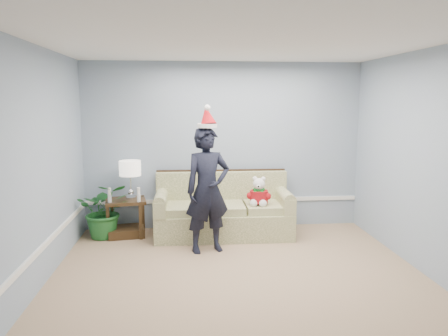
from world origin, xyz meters
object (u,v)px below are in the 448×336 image
Objects in this scene: man at (208,190)px; teddy_bear at (259,195)px; side_table at (126,222)px; table_lamp at (130,170)px; houseplant at (105,210)px; sofa at (223,213)px.

man is 3.89× the size of teddy_bear.
teddy_bear reaches higher than side_table.
table_lamp is 0.69× the size of houseplant.
man is at bearing -25.85° from houseplant.
side_table is 2.10m from teddy_bear.
houseplant is at bearing -171.25° from teddy_bear.
sofa is 0.95m from man.
side_table is 0.81m from table_lamp.
table_lamp is at bearing -175.03° from teddy_bear.
houseplant is 0.49× the size of man.
side_table is 0.37m from houseplant.
sofa is 1.82m from houseplant.
teddy_bear is at bearing -9.18° from table_lamp.
houseplant is 1.93× the size of teddy_bear.
sofa is at bearing -0.12° from houseplant.
teddy_bear reaches higher than houseplant.
man is (1.15, -0.84, -0.16)m from table_lamp.
table_lamp is (-1.43, 0.10, 0.68)m from sofa.
houseplant is 1.76m from man.
teddy_bear is at bearing -5.40° from houseplant.
man is 0.98m from teddy_bear.
teddy_bear is (0.81, 0.52, -0.19)m from man.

